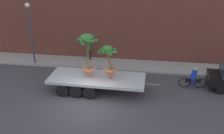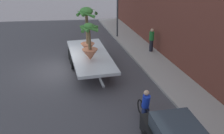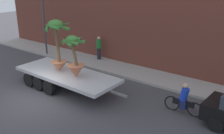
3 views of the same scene
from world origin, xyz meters
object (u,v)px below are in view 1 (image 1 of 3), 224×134
(potted_palm_rear, at_px, (109,65))
(street_lamp, at_px, (30,26))
(potted_palm_middle, at_px, (88,55))
(cyclist, at_px, (193,79))
(flatbed_trailer, at_px, (93,80))
(pedestrian_near_gate, at_px, (89,49))

(potted_palm_rear, bearing_deg, street_lamp, 151.58)
(potted_palm_middle, bearing_deg, cyclist, 11.25)
(potted_palm_rear, xyz_separation_m, cyclist, (5.42, 1.47, -1.30))
(street_lamp, bearing_deg, potted_palm_middle, -33.27)
(potted_palm_rear, relative_size, cyclist, 1.21)
(flatbed_trailer, xyz_separation_m, potted_palm_middle, (-0.26, -0.04, 1.75))
(cyclist, height_order, street_lamp, street_lamp)
(flatbed_trailer, bearing_deg, potted_palm_rear, -8.30)
(potted_palm_middle, height_order, street_lamp, street_lamp)
(potted_palm_middle, relative_size, street_lamp, 0.60)
(cyclist, distance_m, pedestrian_near_gate, 8.70)
(cyclist, bearing_deg, flatbed_trailer, -168.65)
(potted_palm_middle, distance_m, pedestrian_near_gate, 5.25)
(cyclist, bearing_deg, potted_palm_rear, -164.84)
(flatbed_trailer, bearing_deg, street_lamp, 148.26)
(cyclist, bearing_deg, pedestrian_near_gate, 155.86)
(flatbed_trailer, xyz_separation_m, cyclist, (6.52, 1.31, -0.10))
(pedestrian_near_gate, xyz_separation_m, street_lamp, (-4.20, -1.40, 2.19))
(cyclist, relative_size, pedestrian_near_gate, 1.08)
(flatbed_trailer, relative_size, potted_palm_rear, 3.24)
(potted_palm_middle, xyz_separation_m, cyclist, (6.78, 1.35, -1.85))
(potted_palm_rear, xyz_separation_m, potted_palm_middle, (-1.36, 0.12, 0.55))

